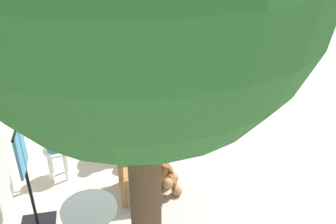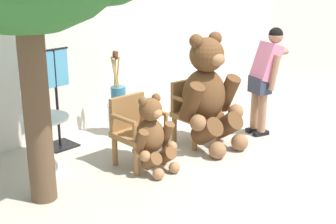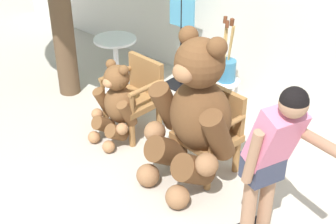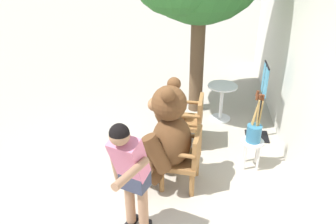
# 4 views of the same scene
# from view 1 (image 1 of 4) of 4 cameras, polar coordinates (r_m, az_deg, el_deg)

# --- Properties ---
(ground_plane) EXTENTS (60.00, 60.00, 0.00)m
(ground_plane) POSITION_cam_1_polar(r_m,az_deg,el_deg) (5.58, 2.07, -7.53)
(ground_plane) COLOR #B2A899
(wooden_chair_left) EXTENTS (0.58, 0.54, 0.86)m
(wooden_chair_left) POSITION_cam_1_polar(r_m,az_deg,el_deg) (4.77, -5.29, -8.01)
(wooden_chair_left) COLOR olive
(wooden_chair_left) RESTS_ON ground
(wooden_chair_right) EXTENTS (0.61, 0.57, 0.86)m
(wooden_chair_right) POSITION_cam_1_polar(r_m,az_deg,el_deg) (5.67, -6.64, -1.41)
(wooden_chair_right) COLOR olive
(wooden_chair_right) RESTS_ON ground
(teddy_bear_large) EXTENTS (0.94, 0.92, 1.56)m
(teddy_bear_large) POSITION_cam_1_polar(r_m,az_deg,el_deg) (5.54, -4.08, 1.47)
(teddy_bear_large) COLOR brown
(teddy_bear_large) RESTS_ON ground
(teddy_bear_small) EXTENTS (0.57, 0.54, 0.95)m
(teddy_bear_small) POSITION_cam_1_polar(r_m,az_deg,el_deg) (4.79, -1.78, -7.63)
(teddy_bear_small) COLOR brown
(teddy_bear_small) RESTS_ON ground
(person_visitor) EXTENTS (0.82, 0.48, 1.56)m
(person_visitor) POSITION_cam_1_polar(r_m,az_deg,el_deg) (6.38, -3.08, 6.99)
(person_visitor) COLOR black
(person_visitor) RESTS_ON ground
(white_stool) EXTENTS (0.34, 0.34, 0.46)m
(white_stool) POSITION_cam_1_polar(r_m,az_deg,el_deg) (5.30, -16.61, -6.40)
(white_stool) COLOR white
(white_stool) RESTS_ON ground
(brush_bucket) EXTENTS (0.22, 0.22, 0.80)m
(brush_bucket) POSITION_cam_1_polar(r_m,az_deg,el_deg) (5.15, -17.07, -3.84)
(brush_bucket) COLOR teal
(brush_bucket) RESTS_ON white_stool
(clothing_display_stand) EXTENTS (0.44, 0.40, 1.36)m
(clothing_display_stand) POSITION_cam_1_polar(r_m,az_deg,el_deg) (4.41, -20.65, -9.47)
(clothing_display_stand) COLOR black
(clothing_display_stand) RESTS_ON ground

